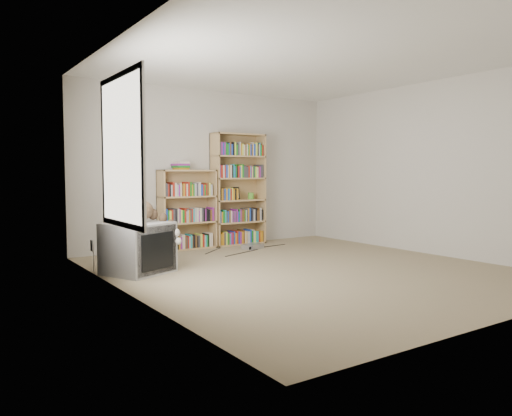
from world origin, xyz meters
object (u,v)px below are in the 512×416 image
bookcase_tall (238,192)px  bookcase_short (187,213)px  cat (140,214)px  crt_tv (137,248)px  dvd_player (253,246)px

bookcase_tall → bookcase_short: size_ratio=1.48×
cat → bookcase_short: size_ratio=0.70×
bookcase_tall → crt_tv: bearing=-148.4°
crt_tv → bookcase_short: (1.32, 1.38, 0.26)m
crt_tv → bookcase_short: bookcase_short is taller
crt_tv → dvd_player: (2.18, 0.84, -0.26)m
crt_tv → bookcase_short: 1.93m
cat → bookcase_short: 1.87m
cat → dvd_player: 2.38m
crt_tv → cat: bearing=-9.6°
cat → bookcase_tall: (2.20, 1.37, 0.16)m
crt_tv → cat: (0.05, 0.01, 0.40)m
crt_tv → bookcase_short: size_ratio=0.72×
cat → crt_tv: bearing=173.2°
crt_tv → cat: cat is taller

